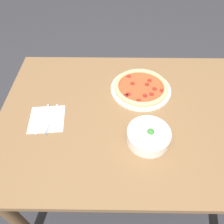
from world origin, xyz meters
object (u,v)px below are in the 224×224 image
(pizza, at_px, (141,87))
(bowl, at_px, (149,135))
(fork, at_px, (52,118))
(knife, at_px, (43,117))

(pizza, height_order, bowl, bowl)
(fork, distance_m, knife, 0.05)
(bowl, xyz_separation_m, fork, (0.45, -0.12, -0.03))
(pizza, height_order, fork, pizza)
(pizza, height_order, knife, pizza)
(bowl, relative_size, knife, 1.01)
(pizza, xyz_separation_m, knife, (0.49, 0.21, -0.01))
(fork, bearing_deg, bowl, 81.75)
(fork, height_order, knife, same)
(bowl, distance_m, fork, 0.47)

